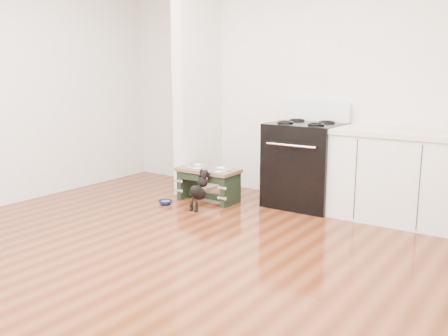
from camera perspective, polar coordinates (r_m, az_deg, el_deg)
ground at (r=4.08m, az=-7.78°, el=-10.41°), size 5.00×5.00×0.00m
room_shell at (r=3.79m, az=-8.45°, el=12.99°), size 5.00×5.00×5.00m
partition_wall at (r=6.16m, az=-2.98°, el=9.89°), size 0.15×0.80×2.70m
oven_range at (r=5.55m, az=9.23°, el=0.54°), size 0.76×0.69×1.14m
cabinet_run at (r=5.24m, az=19.02°, el=-0.85°), size 1.24×0.64×0.91m
dog_feeder at (r=5.70m, az=-1.82°, el=-1.14°), size 0.70×0.37×0.40m
puppy at (r=5.39m, az=-2.79°, el=-2.32°), size 0.12×0.36×0.43m
floor_bowl at (r=5.65m, az=-6.70°, el=-3.91°), size 0.18×0.18×0.05m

